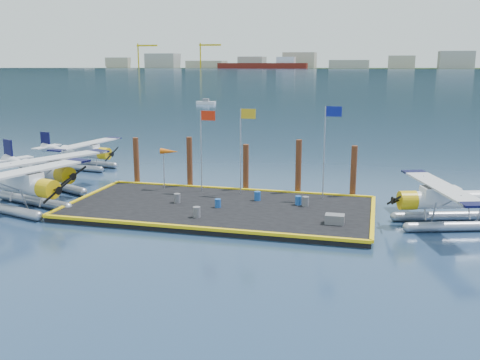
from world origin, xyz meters
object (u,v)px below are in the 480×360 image
object	(u,v)px
crate	(335,219)
flagpole_yellow	(243,138)
piling_3	(298,169)
drum_2	(298,200)
flagpole_blue	(328,138)
seaplane_c	(84,154)
piling_2	(246,169)
seaplane_b	(45,173)
seaplane_d	(446,202)
piling_4	(353,173)
drum_5	(257,196)
piling_0	(136,163)
drum_1	(218,203)
piling_1	(190,164)
drum_3	(197,212)
drum_4	(306,201)
flagpole_red	(204,138)
seaplane_a	(22,187)
windsock	(169,152)
drum_0	(177,198)

from	to	relation	value
crate	flagpole_yellow	size ratio (longest dim) A/B	0.18
piling_3	drum_2	bearing A→B (deg)	-81.31
crate	flagpole_blue	bearing A→B (deg)	100.57
seaplane_c	piling_2	xyz separation A→B (m)	(17.10, -5.89, 0.49)
seaplane_b	drum_2	size ratio (longest dim) A/B	16.70
seaplane_d	piling_4	world-z (taller)	piling_4
drum_5	piling_0	world-z (taller)	piling_0
drum_2	drum_1	bearing A→B (deg)	-158.67
piling_1	piling_2	xyz separation A→B (m)	(4.50, 0.00, -0.20)
seaplane_d	drum_2	world-z (taller)	seaplane_d
seaplane_c	piling_4	xyz separation A→B (m)	(25.10, -5.89, 0.59)
drum_3	flagpole_yellow	xyz separation A→B (m)	(1.32, 6.67, 3.78)
drum_4	drum_1	bearing A→B (deg)	-162.44
crate	piling_3	world-z (taller)	piling_3
flagpole_red	drum_3	bearing A→B (deg)	-75.94
seaplane_b	piling_4	bearing A→B (deg)	123.50
drum_4	piling_1	xyz separation A→B (m)	(-9.59, 3.97, 1.38)
drum_5	piling_0	xyz separation A→B (m)	(-10.64, 3.29, 1.28)
drum_3	drum_2	bearing A→B (deg)	38.41
drum_1	flagpole_red	xyz separation A→B (m)	(-2.29, 4.14, 3.71)
seaplane_a	drum_1	distance (m)	13.30
drum_3	crate	xyz separation A→B (m)	(8.43, 0.74, -0.05)
piling_2	piling_4	xyz separation A→B (m)	(8.00, 0.00, 0.10)
windsock	drum_5	bearing A→B (deg)	-13.26
seaplane_a	piling_2	xyz separation A→B (m)	(13.52, 8.31, 0.28)
flagpole_red	piling_0	distance (m)	6.84
seaplane_b	piling_3	size ratio (longest dim) A/B	2.35
windsock	piling_4	xyz separation A→B (m)	(13.53, 1.60, -1.23)
drum_2	seaplane_b	bearing A→B (deg)	179.88
drum_0	drum_1	world-z (taller)	drum_0
drum_4	crate	xyz separation A→B (m)	(2.22, -3.56, -0.04)
seaplane_a	windsock	size ratio (longest dim) A/B	3.34
drum_1	flagpole_blue	world-z (taller)	flagpole_blue
piling_4	piling_2	bearing A→B (deg)	180.00
windsock	piling_4	size ratio (longest dim) A/B	0.78
drum_1	drum_5	size ratio (longest dim) A/B	0.90
seaplane_b	drum_2	bearing A→B (deg)	114.13
seaplane_a	drum_0	size ratio (longest dim) A/B	16.62
seaplane_b	drum_1	bearing A→B (deg)	106.19
seaplane_c	seaplane_d	bearing A→B (deg)	78.85
seaplane_c	flagpole_yellow	xyz separation A→B (m)	(17.31, -7.49, 3.10)
drum_1	piling_3	world-z (taller)	piling_3
flagpole_blue	piling_0	distance (m)	15.51
drum_4	windsock	xyz separation A→B (m)	(-10.61, 2.37, 2.50)
drum_1	flagpole_yellow	size ratio (longest dim) A/B	0.09
drum_4	windsock	distance (m)	11.16
piling_0	piling_1	size ratio (longest dim) A/B	0.95
seaplane_b	piling_2	size ratio (longest dim) A/B	2.65
seaplane_a	seaplane_b	bearing A→B (deg)	-148.23
piling_0	piling_4	bearing A→B (deg)	0.00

